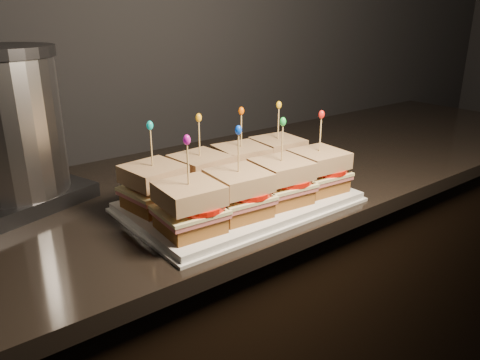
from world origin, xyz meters
TOP-DOWN VIEW (x-y plane):
  - cabinet at (0.26, 1.69)m, footprint 2.58×0.59m
  - granite_slab at (0.26, 1.69)m, footprint 2.62×0.63m
  - platter at (0.29, 1.54)m, footprint 0.43×0.27m
  - platter_rim at (0.29, 1.54)m, footprint 0.44×0.28m
  - sandwich_0_bread_bot at (0.13, 1.60)m, footprint 0.11×0.11m
  - sandwich_0_ham at (0.13, 1.60)m, footprint 0.12×0.11m
  - sandwich_0_cheese at (0.13, 1.60)m, footprint 0.12×0.11m
  - sandwich_0_tomato at (0.14, 1.60)m, footprint 0.09×0.09m
  - sandwich_0_bread_top at (0.13, 1.60)m, footprint 0.11×0.11m
  - sandwich_0_pick at (0.13, 1.60)m, footprint 0.00×0.00m
  - sandwich_0_frill at (0.13, 1.60)m, footprint 0.01×0.01m
  - sandwich_1_bread_bot at (0.23, 1.60)m, footprint 0.10×0.10m
  - sandwich_1_ham at (0.23, 1.60)m, footprint 0.11×0.11m
  - sandwich_1_cheese at (0.23, 1.60)m, footprint 0.11×0.11m
  - sandwich_1_tomato at (0.25, 1.60)m, footprint 0.09×0.09m
  - sandwich_1_bread_top at (0.23, 1.60)m, footprint 0.10×0.10m
  - sandwich_1_pick at (0.23, 1.60)m, footprint 0.00×0.00m
  - sandwich_1_frill at (0.23, 1.60)m, footprint 0.01×0.01m
  - sandwich_2_bread_bot at (0.34, 1.60)m, footprint 0.10×0.10m
  - sandwich_2_ham at (0.34, 1.60)m, footprint 0.11×0.11m
  - sandwich_2_cheese at (0.34, 1.60)m, footprint 0.12×0.11m
  - sandwich_2_tomato at (0.35, 1.60)m, footprint 0.09×0.09m
  - sandwich_2_bread_top at (0.34, 1.60)m, footprint 0.11×0.11m
  - sandwich_2_pick at (0.34, 1.60)m, footprint 0.00×0.00m
  - sandwich_2_frill at (0.34, 1.60)m, footprint 0.01×0.01m
  - sandwich_3_bread_bot at (0.44, 1.60)m, footprint 0.10×0.10m
  - sandwich_3_ham at (0.44, 1.60)m, footprint 0.11×0.11m
  - sandwich_3_cheese at (0.44, 1.60)m, footprint 0.11×0.11m
  - sandwich_3_tomato at (0.45, 1.60)m, footprint 0.09×0.09m
  - sandwich_3_bread_top at (0.44, 1.60)m, footprint 0.10×0.10m
  - sandwich_3_pick at (0.44, 1.60)m, footprint 0.00×0.00m
  - sandwich_3_frill at (0.44, 1.60)m, footprint 0.01×0.01m
  - sandwich_4_bread_bot at (0.13, 1.48)m, footprint 0.10×0.10m
  - sandwich_4_ham at (0.13, 1.48)m, footprint 0.11×0.11m
  - sandwich_4_cheese at (0.13, 1.48)m, footprint 0.11×0.11m
  - sandwich_4_tomato at (0.14, 1.47)m, footprint 0.09×0.09m
  - sandwich_4_bread_top at (0.13, 1.48)m, footprint 0.10×0.10m
  - sandwich_4_pick at (0.13, 1.48)m, footprint 0.00×0.00m
  - sandwich_4_frill at (0.13, 1.48)m, footprint 0.01×0.01m
  - sandwich_5_bread_bot at (0.23, 1.48)m, footprint 0.10×0.10m
  - sandwich_5_ham at (0.23, 1.48)m, footprint 0.11×0.11m
  - sandwich_5_cheese at (0.23, 1.48)m, footprint 0.11×0.11m
  - sandwich_5_tomato at (0.25, 1.47)m, footprint 0.09×0.09m
  - sandwich_5_bread_top at (0.23, 1.48)m, footprint 0.10×0.10m
  - sandwich_5_pick at (0.23, 1.48)m, footprint 0.00×0.00m
  - sandwich_5_frill at (0.23, 1.48)m, footprint 0.01×0.01m
  - sandwich_6_bread_bot at (0.34, 1.48)m, footprint 0.10×0.10m
  - sandwich_6_ham at (0.34, 1.48)m, footprint 0.11×0.11m
  - sandwich_6_cheese at (0.34, 1.48)m, footprint 0.11×0.11m
  - sandwich_6_tomato at (0.35, 1.47)m, footprint 0.09×0.09m
  - sandwich_6_bread_top at (0.34, 1.48)m, footprint 0.10×0.10m
  - sandwich_6_pick at (0.34, 1.48)m, footprint 0.00×0.00m
  - sandwich_6_frill at (0.34, 1.48)m, footprint 0.01×0.01m
  - sandwich_7_bread_bot at (0.44, 1.48)m, footprint 0.10×0.10m
  - sandwich_7_ham at (0.44, 1.48)m, footprint 0.11×0.11m
  - sandwich_7_cheese at (0.44, 1.48)m, footprint 0.11×0.11m
  - sandwich_7_tomato at (0.45, 1.47)m, footprint 0.09×0.09m
  - sandwich_7_bread_top at (0.44, 1.48)m, footprint 0.10×0.10m
  - sandwich_7_pick at (0.44, 1.48)m, footprint 0.00×0.00m
  - sandwich_7_frill at (0.44, 1.48)m, footprint 0.01×0.01m
  - appliance_base at (-0.06, 1.82)m, footprint 0.29×0.26m
  - appliance_body at (-0.06, 1.82)m, footprint 0.20×0.20m
  - appliance at (-0.06, 1.82)m, footprint 0.24×0.20m

SIDE VIEW (x-z plane):
  - cabinet at x=0.26m, z-range 0.00..0.84m
  - granite_slab at x=0.26m, z-range 0.84..0.88m
  - platter_rim at x=0.29m, z-range 0.88..0.88m
  - platter at x=0.29m, z-range 0.88..0.89m
  - appliance_base at x=-0.06m, z-range 0.88..0.91m
  - sandwich_0_bread_bot at x=0.13m, z-range 0.89..0.92m
  - sandwich_1_bread_bot at x=0.23m, z-range 0.89..0.92m
  - sandwich_2_bread_bot at x=0.34m, z-range 0.89..0.92m
  - sandwich_3_bread_bot at x=0.44m, z-range 0.89..0.92m
  - sandwich_4_bread_bot at x=0.13m, z-range 0.89..0.92m
  - sandwich_5_bread_bot at x=0.23m, z-range 0.89..0.92m
  - sandwich_6_bread_bot at x=0.34m, z-range 0.89..0.92m
  - sandwich_7_bread_bot at x=0.44m, z-range 0.89..0.92m
  - sandwich_0_ham at x=0.13m, z-range 0.92..0.93m
  - sandwich_1_ham at x=0.23m, z-range 0.92..0.93m
  - sandwich_2_ham at x=0.34m, z-range 0.92..0.93m
  - sandwich_3_ham at x=0.44m, z-range 0.92..0.93m
  - sandwich_4_ham at x=0.13m, z-range 0.92..0.93m
  - sandwich_5_ham at x=0.23m, z-range 0.92..0.93m
  - sandwich_6_ham at x=0.34m, z-range 0.92..0.93m
  - sandwich_7_ham at x=0.44m, z-range 0.92..0.93m
  - sandwich_0_cheese at x=0.13m, z-range 0.93..0.93m
  - sandwich_1_cheese at x=0.23m, z-range 0.93..0.93m
  - sandwich_2_cheese at x=0.34m, z-range 0.93..0.93m
  - sandwich_3_cheese at x=0.44m, z-range 0.93..0.93m
  - sandwich_4_cheese at x=0.13m, z-range 0.93..0.93m
  - sandwich_5_cheese at x=0.23m, z-range 0.93..0.93m
  - sandwich_6_cheese at x=0.34m, z-range 0.93..0.93m
  - sandwich_7_cheese at x=0.44m, z-range 0.93..0.93m
  - sandwich_0_tomato at x=0.14m, z-range 0.93..0.94m
  - sandwich_1_tomato at x=0.25m, z-range 0.93..0.94m
  - sandwich_2_tomato at x=0.35m, z-range 0.93..0.94m
  - sandwich_3_tomato at x=0.45m, z-range 0.93..0.94m
  - sandwich_4_tomato at x=0.14m, z-range 0.93..0.94m
  - sandwich_5_tomato at x=0.25m, z-range 0.93..0.94m
  - sandwich_6_tomato at x=0.35m, z-range 0.93..0.94m
  - sandwich_7_tomato at x=0.45m, z-range 0.93..0.94m
  - sandwich_0_bread_top at x=0.13m, z-range 0.94..0.98m
  - sandwich_1_bread_top at x=0.23m, z-range 0.94..0.98m
  - sandwich_2_bread_top at x=0.34m, z-range 0.94..0.98m
  - sandwich_3_bread_top at x=0.44m, z-range 0.94..0.98m
  - sandwich_4_bread_top at x=0.13m, z-range 0.94..0.98m
  - sandwich_5_bread_top at x=0.23m, z-range 0.94..0.98m
  - sandwich_6_bread_top at x=0.34m, z-range 0.94..0.98m
  - sandwich_7_bread_top at x=0.44m, z-range 0.94..0.98m
  - sandwich_0_pick at x=0.13m, z-range 0.96..1.05m
  - sandwich_1_pick at x=0.23m, z-range 0.96..1.05m
  - sandwich_2_pick at x=0.34m, z-range 0.96..1.05m
  - sandwich_3_pick at x=0.44m, z-range 0.96..1.05m
  - sandwich_4_pick at x=0.13m, z-range 0.96..1.05m
  - sandwich_5_pick at x=0.23m, z-range 0.96..1.05m
  - sandwich_6_pick at x=0.34m, z-range 0.96..1.05m
  - sandwich_7_pick at x=0.44m, z-range 0.96..1.05m
  - appliance at x=-0.06m, z-range 0.88..1.18m
  - appliance_body at x=-0.06m, z-range 0.91..1.16m
  - sandwich_0_frill at x=0.13m, z-range 1.04..1.06m
  - sandwich_1_frill at x=0.23m, z-range 1.04..1.06m
  - sandwich_2_frill at x=0.34m, z-range 1.04..1.06m
  - sandwich_3_frill at x=0.44m, z-range 1.04..1.06m
  - sandwich_4_frill at x=0.13m, z-range 1.04..1.06m
  - sandwich_5_frill at x=0.23m, z-range 1.04..1.06m
  - sandwich_6_frill at x=0.34m, z-range 1.04..1.06m
  - sandwich_7_frill at x=0.44m, z-range 1.04..1.06m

